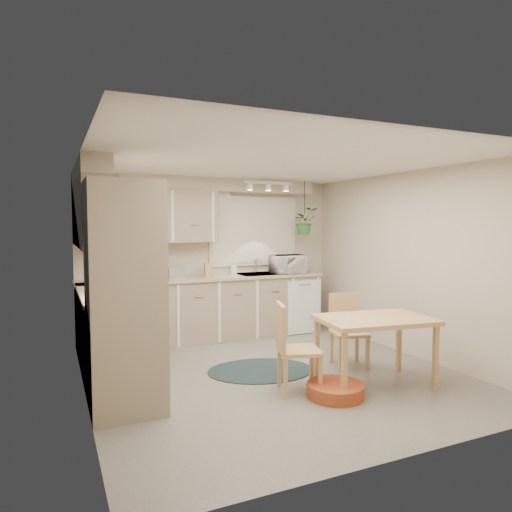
% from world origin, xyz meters
% --- Properties ---
extents(floor, '(4.20, 4.20, 0.00)m').
position_xyz_m(floor, '(0.00, 0.00, 0.00)').
color(floor, slate).
rests_on(floor, ground).
extents(ceiling, '(4.20, 4.20, 0.00)m').
position_xyz_m(ceiling, '(0.00, 0.00, 2.40)').
color(ceiling, silver).
rests_on(ceiling, wall_back).
extents(wall_back, '(4.00, 0.04, 2.40)m').
position_xyz_m(wall_back, '(0.00, 2.10, 1.20)').
color(wall_back, '#B8AC98').
rests_on(wall_back, floor).
extents(wall_front, '(4.00, 0.04, 2.40)m').
position_xyz_m(wall_front, '(0.00, -2.10, 1.20)').
color(wall_front, '#B8AC98').
rests_on(wall_front, floor).
extents(wall_left, '(0.04, 4.20, 2.40)m').
position_xyz_m(wall_left, '(-2.00, 0.00, 1.20)').
color(wall_left, '#B8AC98').
rests_on(wall_left, floor).
extents(wall_right, '(0.04, 4.20, 2.40)m').
position_xyz_m(wall_right, '(2.00, 0.00, 1.20)').
color(wall_right, '#B8AC98').
rests_on(wall_right, floor).
extents(base_cab_left, '(0.60, 1.85, 0.90)m').
position_xyz_m(base_cab_left, '(-1.70, 0.88, 0.45)').
color(base_cab_left, gray).
rests_on(base_cab_left, floor).
extents(base_cab_back, '(3.60, 0.60, 0.90)m').
position_xyz_m(base_cab_back, '(-0.20, 1.80, 0.45)').
color(base_cab_back, gray).
rests_on(base_cab_back, floor).
extents(counter_left, '(0.64, 1.89, 0.04)m').
position_xyz_m(counter_left, '(-1.69, 0.88, 0.92)').
color(counter_left, tan).
rests_on(counter_left, base_cab_left).
extents(counter_back, '(3.64, 0.64, 0.04)m').
position_xyz_m(counter_back, '(-0.20, 1.79, 0.92)').
color(counter_back, tan).
rests_on(counter_back, base_cab_back).
extents(oven_stack, '(0.65, 0.65, 2.10)m').
position_xyz_m(oven_stack, '(-1.68, -0.38, 1.05)').
color(oven_stack, gray).
rests_on(oven_stack, floor).
extents(wall_oven_face, '(0.02, 0.56, 0.58)m').
position_xyz_m(wall_oven_face, '(-1.35, -0.38, 1.05)').
color(wall_oven_face, silver).
rests_on(wall_oven_face, oven_stack).
extents(upper_cab_left, '(0.35, 2.00, 0.75)m').
position_xyz_m(upper_cab_left, '(-1.82, 1.00, 1.83)').
color(upper_cab_left, gray).
rests_on(upper_cab_left, wall_left).
extents(upper_cab_back, '(2.00, 0.35, 0.75)m').
position_xyz_m(upper_cab_back, '(-1.00, 1.93, 1.83)').
color(upper_cab_back, gray).
rests_on(upper_cab_back, wall_back).
extents(soffit_left, '(0.30, 2.00, 0.20)m').
position_xyz_m(soffit_left, '(-1.85, 1.00, 2.30)').
color(soffit_left, '#B8AC98').
rests_on(soffit_left, wall_left).
extents(soffit_back, '(3.60, 0.30, 0.20)m').
position_xyz_m(soffit_back, '(-0.20, 1.95, 2.30)').
color(soffit_back, '#B8AC98').
rests_on(soffit_back, wall_back).
extents(cooktop, '(0.52, 0.58, 0.02)m').
position_xyz_m(cooktop, '(-1.68, 0.30, 0.94)').
color(cooktop, silver).
rests_on(cooktop, counter_left).
extents(range_hood, '(0.40, 0.60, 0.14)m').
position_xyz_m(range_hood, '(-1.70, 0.30, 1.40)').
color(range_hood, silver).
rests_on(range_hood, upper_cab_left).
extents(window_blinds, '(1.40, 0.02, 1.00)m').
position_xyz_m(window_blinds, '(0.70, 2.07, 1.60)').
color(window_blinds, white).
rests_on(window_blinds, wall_back).
extents(window_frame, '(1.50, 0.02, 1.10)m').
position_xyz_m(window_frame, '(0.70, 2.08, 1.60)').
color(window_frame, beige).
rests_on(window_frame, wall_back).
extents(sink, '(0.70, 0.48, 0.10)m').
position_xyz_m(sink, '(0.70, 1.80, 0.90)').
color(sink, '#96979C').
rests_on(sink, counter_back).
extents(dishwasher_front, '(0.58, 0.02, 0.83)m').
position_xyz_m(dishwasher_front, '(1.30, 1.49, 0.42)').
color(dishwasher_front, silver).
rests_on(dishwasher_front, base_cab_back).
extents(track_light_bar, '(0.80, 0.04, 0.04)m').
position_xyz_m(track_light_bar, '(0.70, 1.55, 2.33)').
color(track_light_bar, silver).
rests_on(track_light_bar, ceiling).
extents(wall_clock, '(0.30, 0.03, 0.30)m').
position_xyz_m(wall_clock, '(0.15, 2.07, 2.18)').
color(wall_clock, gold).
rests_on(wall_clock, wall_back).
extents(dining_table, '(1.25, 0.93, 0.73)m').
position_xyz_m(dining_table, '(0.83, -0.78, 0.36)').
color(dining_table, tan).
rests_on(dining_table, floor).
extents(chair_left, '(0.53, 0.53, 0.91)m').
position_xyz_m(chair_left, '(0.00, -0.62, 0.46)').
color(chair_left, tan).
rests_on(chair_left, floor).
extents(chair_back, '(0.50, 0.50, 0.86)m').
position_xyz_m(chair_back, '(0.97, -0.14, 0.43)').
color(chair_back, tan).
rests_on(chair_back, floor).
extents(braided_rug, '(1.42, 1.19, 0.01)m').
position_xyz_m(braided_rug, '(-0.08, 0.14, 0.01)').
color(braided_rug, black).
rests_on(braided_rug, floor).
extents(pet_bed, '(0.61, 0.61, 0.13)m').
position_xyz_m(pet_bed, '(0.26, -0.89, 0.07)').
color(pet_bed, '#A54C21').
rests_on(pet_bed, floor).
extents(microwave, '(0.53, 0.30, 0.35)m').
position_xyz_m(microwave, '(1.12, 1.70, 1.12)').
color(microwave, silver).
rests_on(microwave, counter_back).
extents(soap_bottle, '(0.13, 0.21, 0.09)m').
position_xyz_m(soap_bottle, '(0.30, 1.95, 0.99)').
color(soap_bottle, silver).
rests_on(soap_bottle, counter_back).
extents(hanging_plant, '(0.41, 0.45, 0.33)m').
position_xyz_m(hanging_plant, '(1.41, 1.70, 1.72)').
color(hanging_plant, '#316829').
rests_on(hanging_plant, ceiling).
extents(coffee_maker, '(0.23, 0.26, 0.33)m').
position_xyz_m(coffee_maker, '(-1.12, 1.80, 1.10)').
color(coffee_maker, black).
rests_on(coffee_maker, counter_back).
extents(toaster, '(0.27, 0.18, 0.15)m').
position_xyz_m(toaster, '(-0.64, 1.82, 1.02)').
color(toaster, '#96979C').
rests_on(toaster, counter_back).
extents(knife_block, '(0.09, 0.09, 0.19)m').
position_xyz_m(knife_block, '(-0.16, 1.85, 1.04)').
color(knife_block, tan).
rests_on(knife_block, counter_back).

